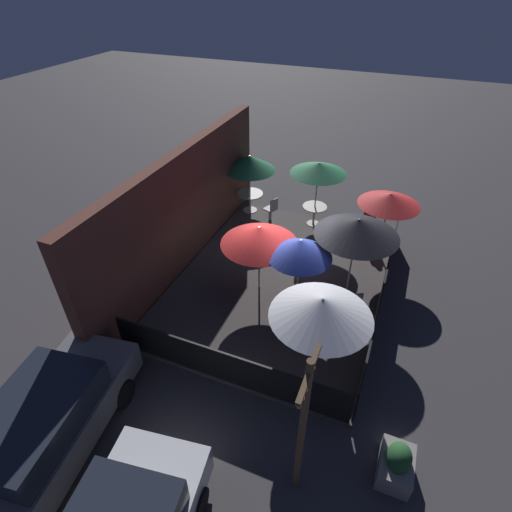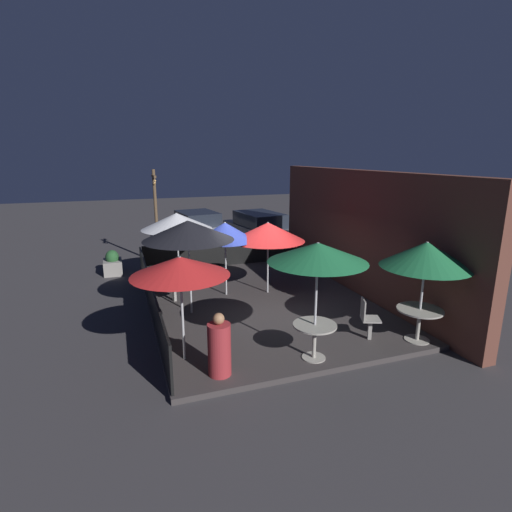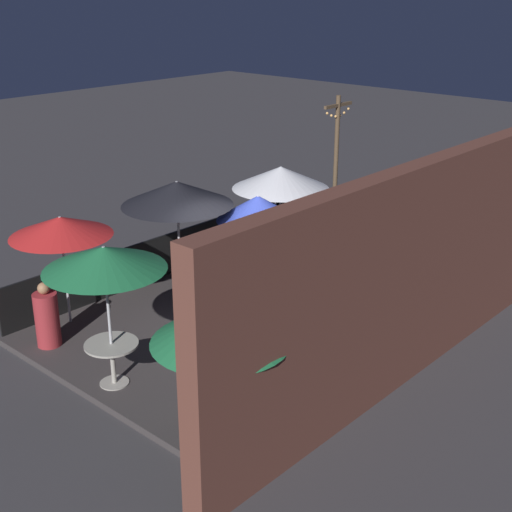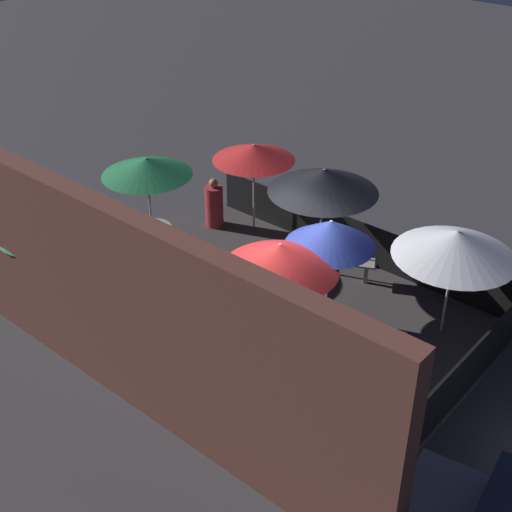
{
  "view_description": "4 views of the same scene",
  "coord_description": "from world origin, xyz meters",
  "px_view_note": "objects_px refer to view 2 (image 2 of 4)",
  "views": [
    {
      "loc": [
        -9.0,
        -2.81,
        8.0
      ],
      "look_at": [
        -0.75,
        0.53,
        1.38
      ],
      "focal_mm": 28.0,
      "sensor_mm": 36.0,
      "label": 1
    },
    {
      "loc": [
        10.05,
        -3.6,
        4.14
      ],
      "look_at": [
        -0.18,
        -0.01,
        1.39
      ],
      "focal_mm": 28.0,
      "sensor_mm": 36.0,
      "label": 2
    },
    {
      "loc": [
        9.47,
        8.54,
        6.32
      ],
      "look_at": [
        -0.32,
        -0.34,
        1.21
      ],
      "focal_mm": 50.0,
      "sensor_mm": 36.0,
      "label": 3
    },
    {
      "loc": [
        -7.23,
        8.89,
        8.58
      ],
      "look_at": [
        0.46,
        -0.07,
        1.32
      ],
      "focal_mm": 50.0,
      "sensor_mm": 36.0,
      "label": 4
    }
  ],
  "objects_px": {
    "dining_table_1": "(419,315)",
    "light_post": "(156,212)",
    "patio_umbrella_1": "(426,255)",
    "patio_umbrella_0": "(318,253)",
    "patio_umbrella_3": "(225,232)",
    "patio_chair_1": "(368,317)",
    "patio_umbrella_6": "(268,232)",
    "planter_box": "(113,264)",
    "parked_car_1": "(260,229)",
    "patron_0": "(219,348)",
    "patio_umbrella_4": "(177,221)",
    "patio_chair_0": "(173,283)",
    "parked_car_0": "(198,229)",
    "patio_umbrella_2": "(180,266)",
    "dining_table_0": "(315,331)",
    "patio_umbrella_5": "(188,230)"
  },
  "relations": [
    {
      "from": "patio_umbrella_0",
      "to": "light_post",
      "type": "height_order",
      "value": "light_post"
    },
    {
      "from": "dining_table_1",
      "to": "light_post",
      "type": "distance_m",
      "value": 10.24
    },
    {
      "from": "patio_umbrella_6",
      "to": "light_post",
      "type": "height_order",
      "value": "light_post"
    },
    {
      "from": "patio_umbrella_4",
      "to": "patio_umbrella_6",
      "type": "distance_m",
      "value": 3.19
    },
    {
      "from": "patio_chair_0",
      "to": "patio_umbrella_0",
      "type": "bearing_deg",
      "value": 0.0
    },
    {
      "from": "dining_table_0",
      "to": "patio_chair_0",
      "type": "height_order",
      "value": "patio_chair_0"
    },
    {
      "from": "patio_umbrella_1",
      "to": "patio_umbrella_0",
      "type": "bearing_deg",
      "value": -90.92
    },
    {
      "from": "patio_umbrella_1",
      "to": "patio_umbrella_6",
      "type": "height_order",
      "value": "patio_umbrella_1"
    },
    {
      "from": "planter_box",
      "to": "parked_car_0",
      "type": "distance_m",
      "value": 5.04
    },
    {
      "from": "dining_table_0",
      "to": "light_post",
      "type": "bearing_deg",
      "value": -166.54
    },
    {
      "from": "dining_table_1",
      "to": "parked_car_0",
      "type": "bearing_deg",
      "value": -167.0
    },
    {
      "from": "planter_box",
      "to": "parked_car_0",
      "type": "xyz_separation_m",
      "value": [
        -3.33,
        3.75,
        0.47
      ]
    },
    {
      "from": "patio_chair_0",
      "to": "light_post",
      "type": "distance_m",
      "value": 4.87
    },
    {
      "from": "patio_umbrella_6",
      "to": "patio_chair_1",
      "type": "xyz_separation_m",
      "value": [
        3.68,
        0.97,
        -1.34
      ]
    },
    {
      "from": "patio_umbrella_0",
      "to": "parked_car_0",
      "type": "relative_size",
      "value": 0.6
    },
    {
      "from": "patio_umbrella_5",
      "to": "patron_0",
      "type": "distance_m",
      "value": 3.58
    },
    {
      "from": "patio_umbrella_1",
      "to": "patio_umbrella_3",
      "type": "xyz_separation_m",
      "value": [
        -4.33,
        -3.23,
        -0.08
      ]
    },
    {
      "from": "patio_chair_0",
      "to": "light_post",
      "type": "bearing_deg",
      "value": 151.46
    },
    {
      "from": "light_post",
      "to": "parked_car_0",
      "type": "distance_m",
      "value": 3.4
    },
    {
      "from": "planter_box",
      "to": "parked_car_1",
      "type": "height_order",
      "value": "parked_car_1"
    },
    {
      "from": "patio_umbrella_5",
      "to": "patio_umbrella_2",
      "type": "bearing_deg",
      "value": -13.78
    },
    {
      "from": "patio_umbrella_6",
      "to": "patio_chair_1",
      "type": "distance_m",
      "value": 4.03
    },
    {
      "from": "patron_0",
      "to": "patio_chair_1",
      "type": "bearing_deg",
      "value": 61.7
    },
    {
      "from": "patio_umbrella_4",
      "to": "patio_chair_0",
      "type": "height_order",
      "value": "patio_umbrella_4"
    },
    {
      "from": "dining_table_1",
      "to": "parked_car_0",
      "type": "xyz_separation_m",
      "value": [
        -11.44,
        -2.64,
        0.13
      ]
    },
    {
      "from": "dining_table_1",
      "to": "parked_car_0",
      "type": "height_order",
      "value": "parked_car_0"
    },
    {
      "from": "patio_umbrella_3",
      "to": "planter_box",
      "type": "relative_size",
      "value": 2.43
    },
    {
      "from": "dining_table_1",
      "to": "patio_umbrella_5",
      "type": "bearing_deg",
      "value": -126.05
    },
    {
      "from": "patio_umbrella_2",
      "to": "patio_umbrella_3",
      "type": "height_order",
      "value": "patio_umbrella_3"
    },
    {
      "from": "patio_umbrella_0",
      "to": "patio_umbrella_3",
      "type": "bearing_deg",
      "value": -171.03
    },
    {
      "from": "patron_0",
      "to": "parked_car_0",
      "type": "xyz_separation_m",
      "value": [
        -11.36,
        1.87,
        0.19
      ]
    },
    {
      "from": "patio_chair_1",
      "to": "light_post",
      "type": "bearing_deg",
      "value": 135.31
    },
    {
      "from": "patio_umbrella_2",
      "to": "parked_car_0",
      "type": "height_order",
      "value": "patio_umbrella_2"
    },
    {
      "from": "patio_umbrella_4",
      "to": "patio_chair_0",
      "type": "relative_size",
      "value": 2.39
    },
    {
      "from": "parked_car_0",
      "to": "planter_box",
      "type": "bearing_deg",
      "value": -56.68
    },
    {
      "from": "dining_table_1",
      "to": "light_post",
      "type": "height_order",
      "value": "light_post"
    },
    {
      "from": "patio_chair_1",
      "to": "patio_umbrella_6",
      "type": "bearing_deg",
      "value": 126.97
    },
    {
      "from": "patio_umbrella_3",
      "to": "patio_umbrella_4",
      "type": "xyz_separation_m",
      "value": [
        -1.98,
        -1.08,
        0.06
      ]
    },
    {
      "from": "patio_umbrella_1",
      "to": "patio_chair_1",
      "type": "xyz_separation_m",
      "value": [
        -0.42,
        -1.04,
        -1.45
      ]
    },
    {
      "from": "patio_umbrella_2",
      "to": "patio_umbrella_6",
      "type": "xyz_separation_m",
      "value": [
        -3.22,
        3.04,
        -0.1
      ]
    },
    {
      "from": "patio_umbrella_3",
      "to": "patio_umbrella_2",
      "type": "bearing_deg",
      "value": -27.76
    },
    {
      "from": "patio_umbrella_2",
      "to": "dining_table_0",
      "type": "relative_size",
      "value": 2.44
    },
    {
      "from": "patio_umbrella_2",
      "to": "planter_box",
      "type": "xyz_separation_m",
      "value": [
        -7.23,
        -1.34,
        -1.7
      ]
    },
    {
      "from": "patio_umbrella_1",
      "to": "patio_umbrella_5",
      "type": "xyz_separation_m",
      "value": [
        -3.25,
        -4.47,
        0.23
      ]
    },
    {
      "from": "patio_umbrella_6",
      "to": "patron_0",
      "type": "relative_size",
      "value": 1.76
    },
    {
      "from": "patio_umbrella_0",
      "to": "parked_car_0",
      "type": "bearing_deg",
      "value": -179.58
    },
    {
      "from": "patio_umbrella_0",
      "to": "parked_car_1",
      "type": "bearing_deg",
      "value": 166.17
    },
    {
      "from": "patio_umbrella_2",
      "to": "patio_umbrella_6",
      "type": "height_order",
      "value": "patio_umbrella_2"
    },
    {
      "from": "patio_umbrella_6",
      "to": "patio_umbrella_2",
      "type": "bearing_deg",
      "value": -43.32
    },
    {
      "from": "dining_table_1",
      "to": "patio_chair_0",
      "type": "xyz_separation_m",
      "value": [
        -4.33,
        -4.79,
        -0.07
      ]
    }
  ]
}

